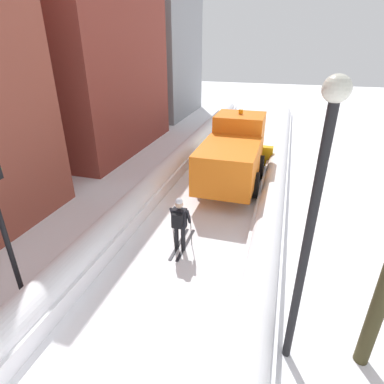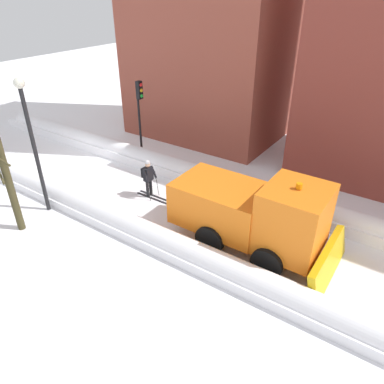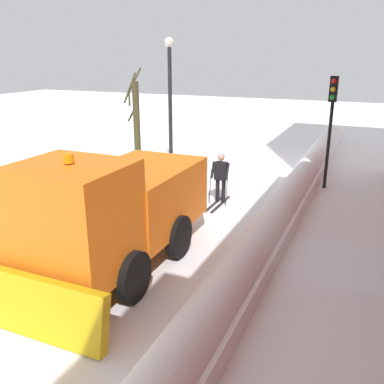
# 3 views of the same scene
# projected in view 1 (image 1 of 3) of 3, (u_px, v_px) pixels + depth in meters

# --- Properties ---
(ground_plane) EXTENTS (80.00, 80.00, 0.00)m
(ground_plane) POSITION_uv_depth(u_px,v_px,m) (212.00, 196.00, 13.35)
(ground_plane) COLOR white
(snowbank_left) EXTENTS (1.10, 36.00, 0.94)m
(snowbank_left) POSITION_uv_depth(u_px,v_px,m) (158.00, 181.00, 13.81)
(snowbank_left) COLOR white
(snowbank_left) RESTS_ON ground
(snowbank_right) EXTENTS (1.10, 36.00, 0.90)m
(snowbank_right) POSITION_uv_depth(u_px,v_px,m) (272.00, 197.00, 12.58)
(snowbank_right) COLOR white
(snowbank_right) RESTS_ON ground
(building_brick_mid) EXTENTS (6.45, 9.45, 11.04)m
(building_brick_mid) POSITION_uv_depth(u_px,v_px,m) (83.00, 49.00, 17.41)
(building_brick_mid) COLOR brown
(building_brick_mid) RESTS_ON ground
(building_concrete_far) EXTENTS (6.15, 8.27, 13.10)m
(building_concrete_far) POSITION_uv_depth(u_px,v_px,m) (154.00, 32.00, 25.81)
(building_concrete_far) COLOR gray
(building_concrete_far) RESTS_ON ground
(plow_truck) EXTENTS (3.20, 5.98, 3.12)m
(plow_truck) POSITION_uv_depth(u_px,v_px,m) (234.00, 153.00, 13.90)
(plow_truck) COLOR orange
(plow_truck) RESTS_ON ground
(skier) EXTENTS (0.62, 1.80, 1.81)m
(skier) POSITION_uv_depth(u_px,v_px,m) (179.00, 222.00, 9.54)
(skier) COLOR black
(skier) RESTS_ON ground
(street_lamp) EXTENTS (0.40, 0.40, 5.58)m
(street_lamp) POSITION_uv_depth(u_px,v_px,m) (314.00, 209.00, 5.12)
(street_lamp) COLOR black
(street_lamp) RESTS_ON ground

